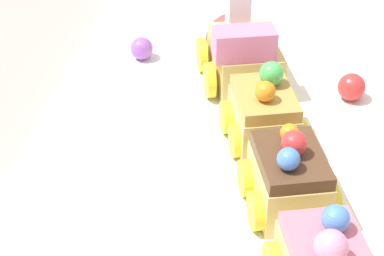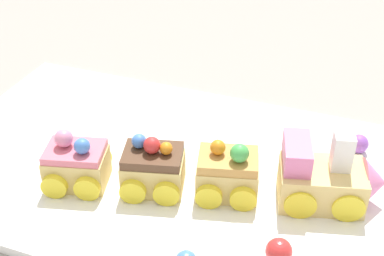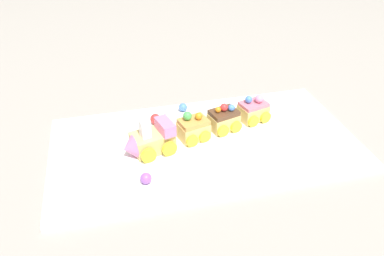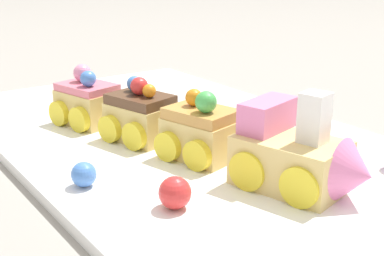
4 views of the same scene
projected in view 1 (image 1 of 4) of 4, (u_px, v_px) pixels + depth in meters
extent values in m
plane|color=gray|center=(235.00, 165.00, 0.56)|extent=(10.00, 10.00, 0.00)
cube|color=white|center=(235.00, 160.00, 0.55)|extent=(0.71, 0.37, 0.01)
cube|color=#E5C675|center=(239.00, 61.00, 0.64)|extent=(0.10, 0.08, 0.04)
cube|color=pink|center=(248.00, 43.00, 0.59)|extent=(0.04, 0.06, 0.03)
cone|color=pink|center=(229.00, 30.00, 0.68)|extent=(0.04, 0.06, 0.05)
cube|color=white|center=(238.00, 24.00, 0.63)|extent=(0.03, 0.03, 0.02)
cube|color=white|center=(238.00, 3.00, 0.62)|extent=(0.03, 0.03, 0.02)
cylinder|color=yellow|center=(266.00, 50.00, 0.66)|extent=(0.04, 0.02, 0.03)
cylinder|color=yellow|center=(202.00, 55.00, 0.66)|extent=(0.04, 0.02, 0.03)
cylinder|color=yellow|center=(278.00, 75.00, 0.62)|extent=(0.04, 0.02, 0.03)
cylinder|color=yellow|center=(210.00, 80.00, 0.61)|extent=(0.04, 0.02, 0.03)
cube|color=#E5C675|center=(263.00, 122.00, 0.55)|extent=(0.08, 0.07, 0.04)
cube|color=#CC9347|center=(265.00, 98.00, 0.54)|extent=(0.08, 0.06, 0.01)
sphere|color=orange|center=(265.00, 91.00, 0.52)|extent=(0.02, 0.02, 0.02)
sphere|color=#4CBC56|center=(271.00, 74.00, 0.54)|extent=(0.03, 0.03, 0.02)
cylinder|color=yellow|center=(289.00, 112.00, 0.57)|extent=(0.03, 0.02, 0.03)
cylinder|color=yellow|center=(226.00, 117.00, 0.57)|extent=(0.03, 0.02, 0.03)
cylinder|color=yellow|center=(301.00, 137.00, 0.54)|extent=(0.03, 0.02, 0.03)
cylinder|color=yellow|center=(234.00, 143.00, 0.54)|extent=(0.03, 0.02, 0.03)
cube|color=#E5C675|center=(288.00, 186.00, 0.49)|extent=(0.08, 0.07, 0.04)
cube|color=brown|center=(291.00, 160.00, 0.47)|extent=(0.08, 0.06, 0.01)
sphere|color=#4C84E0|center=(288.00, 159.00, 0.45)|extent=(0.02, 0.02, 0.02)
sphere|color=red|center=(294.00, 143.00, 0.46)|extent=(0.02, 0.02, 0.02)
sphere|color=orange|center=(289.00, 133.00, 0.48)|extent=(0.02, 0.02, 0.01)
cylinder|color=yellow|center=(317.00, 172.00, 0.51)|extent=(0.03, 0.02, 0.03)
cylinder|color=yellow|center=(245.00, 178.00, 0.50)|extent=(0.03, 0.02, 0.03)
cylinder|color=yellow|center=(331.00, 204.00, 0.48)|extent=(0.03, 0.02, 0.03)
cylinder|color=yellow|center=(256.00, 211.00, 0.47)|extent=(0.03, 0.02, 0.03)
cube|color=#E57084|center=(328.00, 249.00, 0.40)|extent=(0.08, 0.06, 0.01)
sphere|color=pink|center=(331.00, 246.00, 0.38)|extent=(0.03, 0.03, 0.02)
sphere|color=#4C84E0|center=(336.00, 219.00, 0.40)|extent=(0.02, 0.02, 0.02)
cylinder|color=yellow|center=(355.00, 255.00, 0.43)|extent=(0.03, 0.02, 0.03)
sphere|color=red|center=(352.00, 87.00, 0.61)|extent=(0.03, 0.03, 0.03)
sphere|color=#9956C6|center=(142.00, 48.00, 0.68)|extent=(0.02, 0.02, 0.02)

